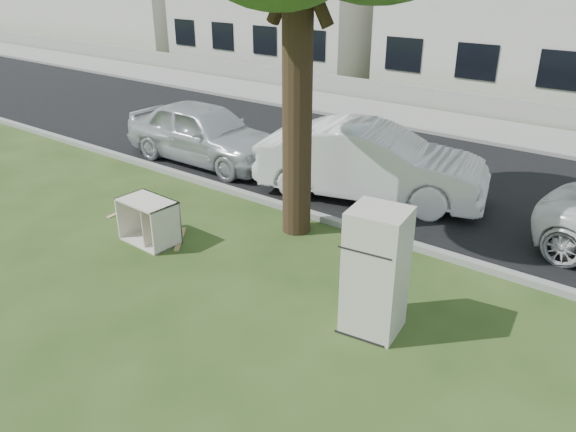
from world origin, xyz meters
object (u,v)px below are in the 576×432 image
Objects in this scene: car_left at (205,133)px; cabinet at (149,221)px; fridge at (376,272)px; car_center at (371,162)px.

cabinet is at bearing -148.60° from car_left.
fridge reaches higher than car_center.
cabinet is (-4.60, -0.10, -0.50)m from fridge.
cabinet is 4.83m from car_center.
car_center is 1.09× the size of car_left.
fridge is 0.37× the size of car_center.
car_center is (-2.45, 4.21, -0.11)m from fridge.
cabinet is at bearing 173.80° from fridge.
car_center reaches higher than cabinet.
car_left is (-7.03, 3.79, -0.15)m from fridge.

